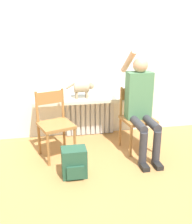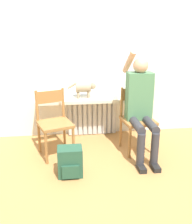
# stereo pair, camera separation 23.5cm
# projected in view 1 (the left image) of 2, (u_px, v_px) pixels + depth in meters

# --- Properties ---
(ground_plane) EXTENTS (12.00, 12.00, 0.00)m
(ground_plane) POSITION_uv_depth(u_px,v_px,m) (105.00, 170.00, 3.28)
(ground_plane) COLOR #B27F47
(wall_with_window) EXTENTS (7.00, 0.06, 2.70)m
(wall_with_window) POSITION_uv_depth(u_px,v_px,m) (88.00, 50.00, 3.99)
(wall_with_window) COLOR white
(wall_with_window) RESTS_ON ground_plane
(radiator) EXTENTS (0.79, 0.08, 0.60)m
(radiator) POSITION_uv_depth(u_px,v_px,m) (90.00, 117.00, 4.25)
(radiator) COLOR silver
(radiator) RESTS_ON ground_plane
(windowsill) EXTENTS (1.74, 0.34, 0.05)m
(windowsill) POSITION_uv_depth(u_px,v_px,m) (91.00, 99.00, 4.04)
(windowsill) COLOR beige
(windowsill) RESTS_ON radiator
(window_glass) EXTENTS (1.67, 0.01, 1.03)m
(window_glass) POSITION_uv_depth(u_px,v_px,m) (89.00, 63.00, 4.02)
(window_glass) COLOR white
(window_glass) RESTS_ON windowsill
(chair_left) EXTENTS (0.53, 0.53, 0.90)m
(chair_left) POSITION_uv_depth(u_px,v_px,m) (55.00, 123.00, 3.50)
(chair_left) COLOR #9E6B38
(chair_left) RESTS_ON ground_plane
(chair_right) EXTENTS (0.47, 0.47, 0.90)m
(chair_right) POSITION_uv_depth(u_px,v_px,m) (137.00, 117.00, 3.71)
(chair_right) COLOR #9E6B38
(chair_right) RESTS_ON ground_plane
(person) EXTENTS (0.36, 1.04, 1.44)m
(person) POSITION_uv_depth(u_px,v_px,m) (141.00, 102.00, 3.51)
(person) COLOR #333338
(person) RESTS_ON ground_plane
(cat) EXTENTS (0.44, 0.14, 0.25)m
(cat) POSITION_uv_depth(u_px,v_px,m) (83.00, 88.00, 3.96)
(cat) COLOR #9E896B
(cat) RESTS_ON windowsill
(backpack) EXTENTS (0.29, 0.24, 0.36)m
(backpack) POSITION_uv_depth(u_px,v_px,m) (74.00, 163.00, 3.09)
(backpack) COLOR #234C38
(backpack) RESTS_ON ground_plane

